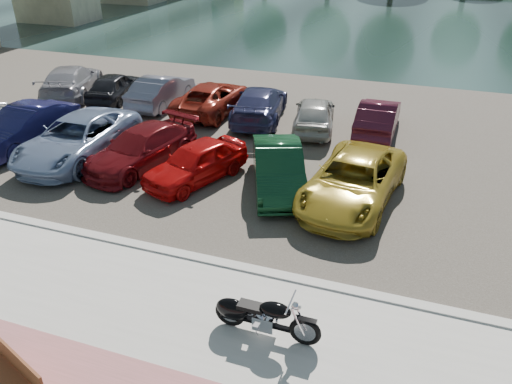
% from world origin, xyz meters
% --- Properties ---
extents(ground, '(200.00, 200.00, 0.00)m').
position_xyz_m(ground, '(0.00, 0.00, 0.00)').
color(ground, '#595447').
rests_on(ground, ground).
extents(promenade, '(60.00, 6.00, 0.10)m').
position_xyz_m(promenade, '(0.00, -1.00, 0.05)').
color(promenade, '#B2B0A8').
rests_on(promenade, ground).
extents(kerb, '(60.00, 0.30, 0.14)m').
position_xyz_m(kerb, '(0.00, 2.00, 0.07)').
color(kerb, '#B2B0A8').
rests_on(kerb, ground).
extents(parking_lot, '(60.00, 18.00, 0.04)m').
position_xyz_m(parking_lot, '(0.00, 11.00, 0.02)').
color(parking_lot, '#3F3933').
rests_on(parking_lot, ground).
extents(river, '(120.00, 40.00, 0.00)m').
position_xyz_m(river, '(0.00, 40.00, 0.00)').
color(river, '#172B28').
rests_on(river, ground).
extents(motorcycle, '(2.33, 0.75, 1.05)m').
position_xyz_m(motorcycle, '(0.69, 0.02, 0.56)').
color(motorcycle, black).
rests_on(motorcycle, promenade).
extents(park_bench, '(1.84, 1.05, 0.72)m').
position_xyz_m(park_bench, '(-3.15, -2.77, 0.43)').
color(park_bench, brown).
rests_on(park_bench, promenade).
extents(car_1, '(1.91, 4.73, 1.53)m').
position_xyz_m(car_1, '(-11.06, 6.63, 0.80)').
color(car_1, '#151544').
rests_on(car_1, parking_lot).
extents(car_2, '(2.59, 5.52, 1.53)m').
position_xyz_m(car_2, '(-8.44, 6.35, 0.80)').
color(car_2, '#7A8EB2').
rests_on(car_2, parking_lot).
extents(car_3, '(2.95, 4.98, 1.35)m').
position_xyz_m(car_3, '(-5.90, 6.52, 0.72)').
color(car_3, maroon).
rests_on(car_3, parking_lot).
extents(car_4, '(2.89, 4.22, 1.33)m').
position_xyz_m(car_4, '(-3.58, 6.11, 0.71)').
color(car_4, red).
rests_on(car_4, parking_lot).
extents(car_5, '(3.02, 4.63, 1.44)m').
position_xyz_m(car_5, '(-0.82, 6.48, 0.76)').
color(car_5, '#0F371C').
rests_on(car_5, parking_lot).
extents(car_6, '(3.04, 5.51, 1.46)m').
position_xyz_m(car_6, '(1.61, 6.36, 0.77)').
color(car_6, '#B09428').
rests_on(car_6, parking_lot).
extents(car_7, '(3.86, 5.60, 1.51)m').
position_xyz_m(car_7, '(-13.38, 12.51, 0.79)').
color(car_7, '#94939B').
rests_on(car_7, parking_lot).
extents(car_8, '(2.15, 4.12, 1.34)m').
position_xyz_m(car_8, '(-11.03, 12.67, 0.71)').
color(car_8, black).
rests_on(car_8, parking_lot).
extents(car_9, '(1.52, 4.34, 1.43)m').
position_xyz_m(car_9, '(-8.45, 12.66, 0.75)').
color(car_9, slate).
rests_on(car_9, parking_lot).
extents(car_10, '(2.39, 4.90, 1.34)m').
position_xyz_m(car_10, '(-5.83, 12.61, 0.71)').
color(car_10, maroon).
rests_on(car_10, parking_lot).
extents(car_11, '(2.77, 5.22, 1.44)m').
position_xyz_m(car_11, '(-3.48, 12.39, 0.76)').
color(car_11, navy).
rests_on(car_11, parking_lot).
extents(car_12, '(2.29, 4.25, 1.37)m').
position_xyz_m(car_12, '(-0.93, 12.01, 0.73)').
color(car_12, '#A3A29E').
rests_on(car_12, parking_lot).
extents(car_13, '(1.49, 4.27, 1.41)m').
position_xyz_m(car_13, '(1.63, 12.37, 0.74)').
color(car_13, '#441220').
rests_on(car_13, parking_lot).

